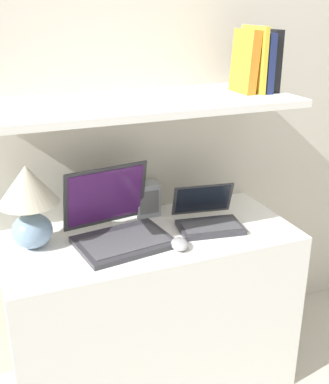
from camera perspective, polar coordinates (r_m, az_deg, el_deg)
The scene contains 13 objects.
wall_back at distance 2.10m, azimuth -4.96°, elevation 9.84°, with size 6.00×0.05×2.40m.
desk at distance 2.15m, azimuth -1.52°, elevation -14.07°, with size 1.18×0.53×0.75m.
back_riser at distance 2.25m, azimuth -4.15°, elevation -4.82°, with size 1.18×0.04×1.26m.
shelf at distance 1.84m, azimuth -2.54°, elevation 10.44°, with size 1.18×0.48×0.03m.
table_lamp at distance 1.85m, azimuth -15.80°, elevation -0.77°, with size 0.23×0.23×0.33m.
laptop_large at distance 1.90m, azimuth -5.56°, elevation -4.04°, with size 0.40×0.37×0.28m.
laptop_small at distance 2.02m, azimuth 5.16°, elevation -3.11°, with size 0.29×0.27×0.16m.
computer_mouse at distance 1.84m, azimuth 1.80°, elevation -6.20°, with size 0.09×0.11×0.03m.
router_box at distance 2.10m, azimuth -2.16°, elevation -0.86°, with size 0.11×0.08×0.15m.
book_black at distance 2.06m, azimuth 12.19°, elevation 14.99°, with size 0.04×0.14×0.24m.
book_navy at distance 2.04m, azimuth 11.26°, elevation 14.84°, with size 0.03×0.18×0.23m.
book_yellow at distance 2.02m, azimuth 10.50°, elevation 15.19°, with size 0.02×0.18×0.26m.
book_orange at distance 2.00m, azimuth 9.51°, elevation 15.02°, with size 0.05×0.15×0.25m.
Camera 1 is at (-0.60, -1.37, 1.62)m, focal length 45.00 mm.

